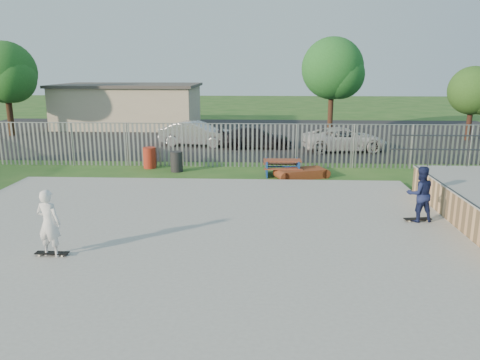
{
  "coord_description": "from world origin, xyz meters",
  "views": [
    {
      "loc": [
        2.03,
        -12.14,
        4.6
      ],
      "look_at": [
        1.37,
        2.0,
        1.1
      ],
      "focal_mm": 35.0,
      "sensor_mm": 36.0,
      "label": 1
    }
  ],
  "objects_px": {
    "funbox": "(302,173)",
    "car_dark": "(255,137)",
    "tree_left": "(5,72)",
    "skater_white": "(49,223)",
    "picnic_table": "(282,167)",
    "tree_right": "(473,91)",
    "trash_bin_red": "(150,158)",
    "skater_navy": "(420,194)",
    "car_silver": "(197,134)",
    "tree_mid": "(332,68)",
    "trash_bin_grey": "(177,162)",
    "car_white": "(344,139)"
  },
  "relations": [
    {
      "from": "car_dark",
      "to": "tree_mid",
      "type": "distance_m",
      "value": 9.26
    },
    {
      "from": "funbox",
      "to": "skater_white",
      "type": "height_order",
      "value": "skater_white"
    },
    {
      "from": "car_white",
      "to": "tree_left",
      "type": "relative_size",
      "value": 0.74
    },
    {
      "from": "funbox",
      "to": "skater_navy",
      "type": "bearing_deg",
      "value": -83.79
    },
    {
      "from": "car_dark",
      "to": "skater_navy",
      "type": "relative_size",
      "value": 2.52
    },
    {
      "from": "funbox",
      "to": "tree_mid",
      "type": "relative_size",
      "value": 0.32
    },
    {
      "from": "skater_white",
      "to": "car_white",
      "type": "bearing_deg",
      "value": -110.81
    },
    {
      "from": "skater_white",
      "to": "skater_navy",
      "type": "bearing_deg",
      "value": -151.46
    },
    {
      "from": "funbox",
      "to": "skater_navy",
      "type": "xyz_separation_m",
      "value": [
        2.91,
        -5.88,
        0.78
      ]
    },
    {
      "from": "tree_left",
      "to": "skater_white",
      "type": "height_order",
      "value": "tree_left"
    },
    {
      "from": "trash_bin_grey",
      "to": "car_dark",
      "type": "bearing_deg",
      "value": 61.13
    },
    {
      "from": "tree_right",
      "to": "car_silver",
      "type": "bearing_deg",
      "value": -170.17
    },
    {
      "from": "tree_left",
      "to": "tree_mid",
      "type": "distance_m",
      "value": 21.53
    },
    {
      "from": "tree_left",
      "to": "picnic_table",
      "type": "bearing_deg",
      "value": -31.38
    },
    {
      "from": "car_dark",
      "to": "tree_right",
      "type": "xyz_separation_m",
      "value": [
        13.23,
        3.49,
        2.43
      ]
    },
    {
      "from": "funbox",
      "to": "car_white",
      "type": "height_order",
      "value": "car_white"
    },
    {
      "from": "tree_mid",
      "to": "skater_navy",
      "type": "height_order",
      "value": "tree_mid"
    },
    {
      "from": "car_white",
      "to": "skater_navy",
      "type": "distance_m",
      "value": 12.23
    },
    {
      "from": "trash_bin_grey",
      "to": "tree_right",
      "type": "relative_size",
      "value": 0.2
    },
    {
      "from": "picnic_table",
      "to": "tree_right",
      "type": "xyz_separation_m",
      "value": [
        11.96,
        10.08,
        2.71
      ]
    },
    {
      "from": "tree_mid",
      "to": "car_dark",
      "type": "bearing_deg",
      "value": -127.23
    },
    {
      "from": "car_silver",
      "to": "tree_right",
      "type": "height_order",
      "value": "tree_right"
    },
    {
      "from": "car_white",
      "to": "tree_right",
      "type": "xyz_separation_m",
      "value": [
        8.36,
        4.16,
        2.4
      ]
    },
    {
      "from": "funbox",
      "to": "trash_bin_red",
      "type": "relative_size",
      "value": 2.17
    },
    {
      "from": "tree_right",
      "to": "tree_left",
      "type": "bearing_deg",
      "value": 178.86
    },
    {
      "from": "car_dark",
      "to": "tree_left",
      "type": "height_order",
      "value": "tree_left"
    },
    {
      "from": "funbox",
      "to": "trash_bin_red",
      "type": "bearing_deg",
      "value": 146.76
    },
    {
      "from": "trash_bin_red",
      "to": "trash_bin_grey",
      "type": "xyz_separation_m",
      "value": [
        1.37,
        -0.67,
        -0.03
      ]
    },
    {
      "from": "tree_left",
      "to": "tree_right",
      "type": "bearing_deg",
      "value": -1.14
    },
    {
      "from": "picnic_table",
      "to": "car_dark",
      "type": "bearing_deg",
      "value": 99.55
    },
    {
      "from": "trash_bin_grey",
      "to": "tree_mid",
      "type": "height_order",
      "value": "tree_mid"
    },
    {
      "from": "tree_right",
      "to": "tree_mid",
      "type": "bearing_deg",
      "value": 158.07
    },
    {
      "from": "funbox",
      "to": "car_dark",
      "type": "xyz_separation_m",
      "value": [
        -2.06,
        7.01,
        0.43
      ]
    },
    {
      "from": "trash_bin_grey",
      "to": "tree_right",
      "type": "xyz_separation_m",
      "value": [
        16.59,
        9.58,
        2.6
      ]
    },
    {
      "from": "tree_mid",
      "to": "skater_white",
      "type": "relative_size",
      "value": 3.95
    },
    {
      "from": "trash_bin_grey",
      "to": "car_dark",
      "type": "xyz_separation_m",
      "value": [
        3.36,
        6.09,
        0.17
      ]
    },
    {
      "from": "trash_bin_grey",
      "to": "tree_right",
      "type": "bearing_deg",
      "value": 30.02
    },
    {
      "from": "car_dark",
      "to": "tree_left",
      "type": "xyz_separation_m",
      "value": [
        -16.23,
        4.08,
        3.49
      ]
    },
    {
      "from": "tree_left",
      "to": "skater_white",
      "type": "distance_m",
      "value": 23.32
    },
    {
      "from": "trash_bin_red",
      "to": "skater_white",
      "type": "bearing_deg",
      "value": -89.42
    },
    {
      "from": "car_silver",
      "to": "car_white",
      "type": "xyz_separation_m",
      "value": [
        8.27,
        -1.28,
        -0.07
      ]
    },
    {
      "from": "picnic_table",
      "to": "tree_right",
      "type": "relative_size",
      "value": 0.36
    },
    {
      "from": "funbox",
      "to": "car_white",
      "type": "bearing_deg",
      "value": 45.98
    },
    {
      "from": "picnic_table",
      "to": "tree_right",
      "type": "distance_m",
      "value": 15.88
    },
    {
      "from": "skater_white",
      "to": "car_silver",
      "type": "bearing_deg",
      "value": -83.12
    },
    {
      "from": "car_dark",
      "to": "car_white",
      "type": "distance_m",
      "value": 4.91
    },
    {
      "from": "picnic_table",
      "to": "trash_bin_red",
      "type": "xyz_separation_m",
      "value": [
        -5.99,
        1.17,
        0.13
      ]
    },
    {
      "from": "car_silver",
      "to": "tree_right",
      "type": "relative_size",
      "value": 0.93
    },
    {
      "from": "car_white",
      "to": "tree_left",
      "type": "bearing_deg",
      "value": 69.84
    },
    {
      "from": "trash_bin_grey",
      "to": "car_white",
      "type": "relative_size",
      "value": 0.2
    }
  ]
}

